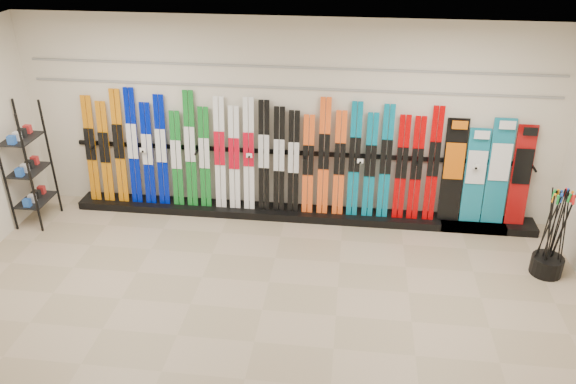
# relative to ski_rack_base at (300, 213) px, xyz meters

# --- Properties ---
(floor) EXTENTS (8.00, 8.00, 0.00)m
(floor) POSITION_rel_ski_rack_base_xyz_m (-0.22, -2.28, -0.06)
(floor) COLOR gray
(floor) RESTS_ON ground
(back_wall) EXTENTS (8.00, 0.00, 8.00)m
(back_wall) POSITION_rel_ski_rack_base_xyz_m (-0.22, 0.22, 1.44)
(back_wall) COLOR beige
(back_wall) RESTS_ON floor
(ceiling) EXTENTS (8.00, 8.00, 0.00)m
(ceiling) POSITION_rel_ski_rack_base_xyz_m (-0.22, -2.28, 2.94)
(ceiling) COLOR silver
(ceiling) RESTS_ON back_wall
(ski_rack_base) EXTENTS (8.00, 0.40, 0.12)m
(ski_rack_base) POSITION_rel_ski_rack_base_xyz_m (0.00, 0.00, 0.00)
(ski_rack_base) COLOR black
(ski_rack_base) RESTS_ON floor
(skis) EXTENTS (5.38, 0.23, 1.82)m
(skis) POSITION_rel_ski_rack_base_xyz_m (-0.69, 0.05, 0.89)
(skis) COLOR #C56E0B
(skis) RESTS_ON ski_rack_base
(snowboards) EXTENTS (1.25, 0.24, 1.57)m
(snowboards) POSITION_rel_ski_rack_base_xyz_m (2.69, 0.08, 0.81)
(snowboards) COLOR black
(snowboards) RESTS_ON ski_rack_base
(accessory_rack) EXTENTS (0.40, 0.60, 1.84)m
(accessory_rack) POSITION_rel_ski_rack_base_xyz_m (-3.97, -0.58, 0.86)
(accessory_rack) COLOR black
(accessory_rack) RESTS_ON floor
(pole_bin) EXTENTS (0.41, 0.41, 0.25)m
(pole_bin) POSITION_rel_ski_rack_base_xyz_m (3.38, -1.08, 0.07)
(pole_bin) COLOR black
(pole_bin) RESTS_ON floor
(ski_poles) EXTENTS (0.38, 0.34, 1.18)m
(ski_poles) POSITION_rel_ski_rack_base_xyz_m (3.38, -1.05, 0.55)
(ski_poles) COLOR black
(ski_poles) RESTS_ON pole_bin
(slatwall_rail_0) EXTENTS (7.60, 0.02, 0.03)m
(slatwall_rail_0) POSITION_rel_ski_rack_base_xyz_m (-0.22, 0.20, 1.94)
(slatwall_rail_0) COLOR gray
(slatwall_rail_0) RESTS_ON back_wall
(slatwall_rail_1) EXTENTS (7.60, 0.02, 0.03)m
(slatwall_rail_1) POSITION_rel_ski_rack_base_xyz_m (-0.22, 0.20, 2.24)
(slatwall_rail_1) COLOR gray
(slatwall_rail_1) RESTS_ON back_wall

